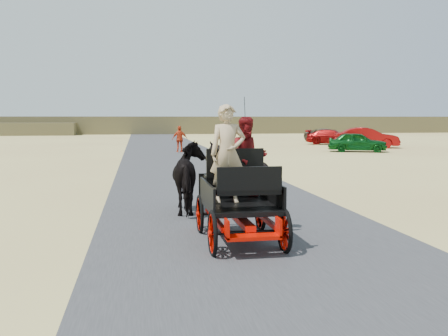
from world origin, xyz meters
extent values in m
plane|color=tan|center=(0.00, 0.00, 0.00)|extent=(140.00, 140.00, 0.00)
cube|color=#38383A|center=(0.00, 0.00, 0.01)|extent=(6.00, 140.00, 0.01)
cube|color=brown|center=(0.00, 62.00, 1.20)|extent=(140.00, 6.00, 2.40)
imported|color=black|center=(-0.85, 2.74, 0.85)|extent=(0.91, 2.01, 1.70)
imported|color=black|center=(0.25, 2.74, 0.85)|extent=(1.37, 1.54, 1.70)
imported|color=tan|center=(-0.50, -0.21, 1.62)|extent=(0.66, 0.43, 1.80)
imported|color=#660C0F|center=(0.00, 0.34, 1.51)|extent=(0.77, 0.60, 1.58)
imported|color=red|center=(0.61, 23.59, 0.86)|extent=(1.04, 0.50, 1.73)
imported|color=#0C4C19|center=(12.27, 21.96, 0.65)|extent=(4.12, 2.82, 1.30)
imported|color=maroon|center=(14.87, 25.99, 0.76)|extent=(4.88, 2.80, 1.52)
imported|color=maroon|center=(14.05, 30.68, 0.63)|extent=(4.66, 3.64, 1.26)
imported|color=brown|center=(15.70, 36.39, 0.60)|extent=(4.78, 3.69, 1.21)
camera|label=1|loc=(-2.12, -9.14, 2.28)|focal=40.00mm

